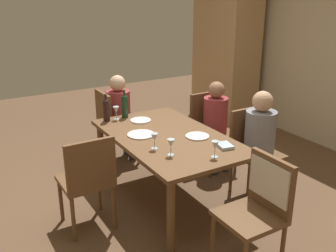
{
  "coord_description": "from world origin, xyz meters",
  "views": [
    {
      "loc": [
        3.08,
        -1.83,
        2.12
      ],
      "look_at": [
        0.0,
        0.0,
        0.83
      ],
      "focal_mm": 41.32,
      "sensor_mm": 36.0,
      "label": 1
    }
  ],
  "objects": [
    {
      "name": "ground_plane",
      "position": [
        0.0,
        0.0,
        0.0
      ],
      "size": [
        10.0,
        10.0,
        0.0
      ],
      "primitive_type": "plane",
      "color": "brown"
    },
    {
      "name": "armoire_cabinet",
      "position": [
        -1.93,
        2.25,
        1.1
      ],
      "size": [
        1.18,
        0.62,
        2.18
      ],
      "color": "tan",
      "rests_on": "ground_plane"
    },
    {
      "name": "dining_table",
      "position": [
        0.0,
        0.0,
        0.65
      ],
      "size": [
        1.67,
        0.99,
        0.73
      ],
      "color": "brown",
      "rests_on": "ground_plane"
    },
    {
      "name": "chair_far_right",
      "position": [
        0.29,
        0.88,
        0.53
      ],
      "size": [
        0.44,
        0.44,
        0.92
      ],
      "rotation": [
        0.0,
        0.0,
        -1.57
      ],
      "color": "brown",
      "rests_on": "ground_plane"
    },
    {
      "name": "chair_far_left",
      "position": [
        -0.46,
        0.88,
        0.53
      ],
      "size": [
        0.44,
        0.44,
        0.92
      ],
      "rotation": [
        0.0,
        0.0,
        -1.57
      ],
      "color": "brown",
      "rests_on": "ground_plane"
    },
    {
      "name": "chair_left_end",
      "position": [
        -1.21,
        -0.09,
        0.53
      ],
      "size": [
        0.44,
        0.44,
        0.92
      ],
      "color": "brown",
      "rests_on": "ground_plane"
    },
    {
      "name": "chair_near",
      "position": [
        0.09,
        -0.88,
        0.53
      ],
      "size": [
        0.44,
        0.44,
        0.92
      ],
      "rotation": [
        0.0,
        0.0,
        1.57
      ],
      "color": "brown",
      "rests_on": "ground_plane"
    },
    {
      "name": "chair_right_end",
      "position": [
        1.21,
        0.12,
        0.59
      ],
      "size": [
        0.44,
        0.46,
        0.92
      ],
      "rotation": [
        0.0,
        0.0,
        3.14
      ],
      "color": "brown",
      "rests_on": "ground_plane"
    },
    {
      "name": "person_woman_host",
      "position": [
        0.4,
        0.88,
        0.66
      ],
      "size": [
        0.36,
        0.31,
        1.15
      ],
      "rotation": [
        0.0,
        0.0,
        -1.57
      ],
      "color": "#33333D",
      "rests_on": "ground_plane"
    },
    {
      "name": "person_man_bearded",
      "position": [
        -0.35,
        0.88,
        0.64
      ],
      "size": [
        0.33,
        0.29,
        1.09
      ],
      "rotation": [
        0.0,
        0.0,
        -1.57
      ],
      "color": "#33333D",
      "rests_on": "ground_plane"
    },
    {
      "name": "person_man_guest",
      "position": [
        -1.21,
        0.03,
        0.64
      ],
      "size": [
        0.29,
        0.34,
        1.11
      ],
      "color": "#33333D",
      "rests_on": "ground_plane"
    },
    {
      "name": "wine_bottle_tall_green",
      "position": [
        -0.74,
        -0.13,
        0.87
      ],
      "size": [
        0.07,
        0.07,
        0.32
      ],
      "color": "#19381E",
      "rests_on": "dining_table"
    },
    {
      "name": "wine_bottle_dark_red",
      "position": [
        -0.72,
        -0.35,
        0.86
      ],
      "size": [
        0.07,
        0.07,
        0.3
      ],
      "color": "black",
      "rests_on": "dining_table"
    },
    {
      "name": "wine_glass_near_left",
      "position": [
        -0.72,
        -0.24,
        0.83
      ],
      "size": [
        0.07,
        0.07,
        0.15
      ],
      "color": "silver",
      "rests_on": "dining_table"
    },
    {
      "name": "wine_glass_centre",
      "position": [
        0.65,
        0.08,
        0.83
      ],
      "size": [
        0.07,
        0.07,
        0.15
      ],
      "color": "silver",
      "rests_on": "dining_table"
    },
    {
      "name": "wine_glass_near_right",
      "position": [
        0.42,
        -0.22,
        0.83
      ],
      "size": [
        0.07,
        0.07,
        0.15
      ],
      "color": "silver",
      "rests_on": "dining_table"
    },
    {
      "name": "wine_glass_far",
      "position": [
        0.22,
        -0.28,
        0.83
      ],
      "size": [
        0.07,
        0.07,
        0.15
      ],
      "color": "silver",
      "rests_on": "dining_table"
    },
    {
      "name": "dinner_plate_host",
      "position": [
        -0.53,
        -0.03,
        0.73
      ],
      "size": [
        0.23,
        0.23,
        0.01
      ],
      "primitive_type": "cylinder",
      "color": "white",
      "rests_on": "dining_table"
    },
    {
      "name": "dinner_plate_guest_left",
      "position": [
        0.18,
        0.23,
        0.73
      ],
      "size": [
        0.24,
        0.24,
        0.01
      ],
      "primitive_type": "cylinder",
      "color": "white",
      "rests_on": "dining_table"
    },
    {
      "name": "dinner_plate_guest_right",
      "position": [
        -0.14,
        -0.23,
        0.73
      ],
      "size": [
        0.27,
        0.27,
        0.01
      ],
      "primitive_type": "cylinder",
      "color": "white",
      "rests_on": "dining_table"
    },
    {
      "name": "folded_napkin",
      "position": [
        0.53,
        0.3,
        0.74
      ],
      "size": [
        0.18,
        0.15,
        0.03
      ],
      "primitive_type": "cube",
      "rotation": [
        0.0,
        0.0,
        -0.21
      ],
      "color": "#ADC6D6",
      "rests_on": "dining_table"
    }
  ]
}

